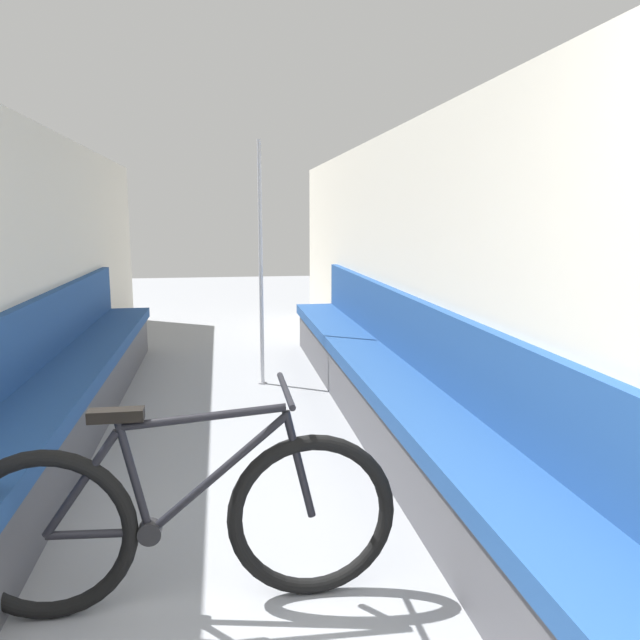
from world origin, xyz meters
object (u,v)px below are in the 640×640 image
Objects in this scene: bench_seat_row_right at (387,388)px; bicycle at (183,521)px; bench_seat_row_left at (57,403)px; grab_pole_near at (261,268)px.

bicycle is (-1.30, -1.82, 0.04)m from bench_seat_row_right.
bench_seat_row_left is 2.14m from grab_pole_near.
grab_pole_near is at bearing 118.76° from bench_seat_row_right.
bicycle is 0.78× the size of grab_pole_near.
bicycle is 3.35m from grab_pole_near.
bench_seat_row_left is 3.63× the size of bicycle.
bicycle is at bearing -99.19° from grab_pole_near.
grab_pole_near reaches higher than bench_seat_row_right.
bench_seat_row_right is at bearing -61.24° from grab_pole_near.
bench_seat_row_left is 2.03m from bicycle.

